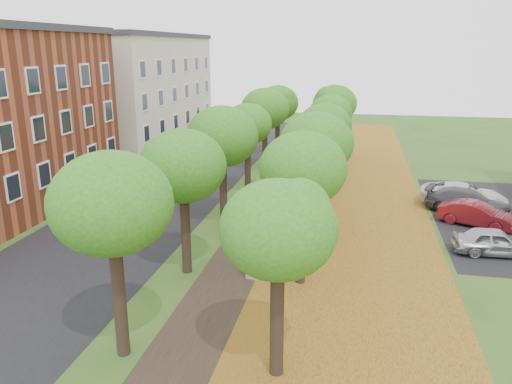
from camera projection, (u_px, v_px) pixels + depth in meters
The scene contains 12 objects.
ground at pixel (192, 362), 15.10m from camera, with size 120.00×120.00×0.00m, color #2D4C19.
street_asphalt at pixel (153, 202), 30.64m from camera, with size 8.00×70.00×0.01m, color black.
footpath at pixel (274, 210), 29.21m from camera, with size 3.20×70.00×0.01m, color black.
leaf_verge at pixel (360, 215), 28.25m from camera, with size 7.50×70.00×0.01m, color olive.
tree_row_west at pixel (236, 131), 28.36m from camera, with size 3.44×33.44×6.05m.
tree_row_east at pixel (321, 134), 27.44m from camera, with size 3.44×33.44×6.05m.
building_cream at pixel (131, 90), 47.93m from camera, with size 10.30×20.30×10.40m.
bench at pixel (260, 260), 21.11m from camera, with size 1.01×2.01×0.91m.
car_silver at pixel (495, 242), 22.74m from camera, with size 1.47×3.65×1.24m, color #A8A8AD.
car_red at pixel (476, 214), 26.45m from camera, with size 1.34×3.84×1.27m, color maroon.
car_grey at pixel (468, 202), 28.45m from camera, with size 1.89×4.65×1.35m, color #38383E.
car_white at pixel (464, 195), 29.71m from camera, with size 2.28×4.94×1.37m, color silver.
Camera 1 is at (4.51, -12.40, 9.17)m, focal length 35.00 mm.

